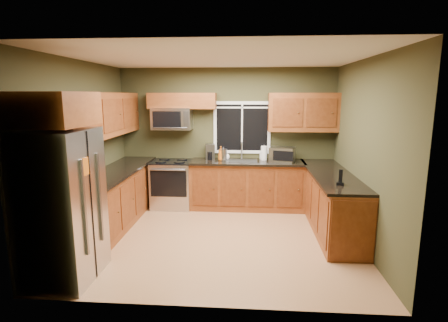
# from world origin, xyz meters

# --- Properties ---
(floor) EXTENTS (4.20, 4.20, 0.00)m
(floor) POSITION_xyz_m (0.00, 0.00, 0.00)
(floor) COLOR #A77249
(floor) RESTS_ON ground
(ceiling) EXTENTS (4.20, 4.20, 0.00)m
(ceiling) POSITION_xyz_m (0.00, 0.00, 2.70)
(ceiling) COLOR white
(ceiling) RESTS_ON back_wall
(back_wall) EXTENTS (4.20, 0.00, 4.20)m
(back_wall) POSITION_xyz_m (0.00, 1.80, 1.35)
(back_wall) COLOR #39381F
(back_wall) RESTS_ON ground
(front_wall) EXTENTS (4.20, 0.00, 4.20)m
(front_wall) POSITION_xyz_m (0.00, -1.80, 1.35)
(front_wall) COLOR #39381F
(front_wall) RESTS_ON ground
(left_wall) EXTENTS (0.00, 3.60, 3.60)m
(left_wall) POSITION_xyz_m (-2.10, 0.00, 1.35)
(left_wall) COLOR #39381F
(left_wall) RESTS_ON ground
(right_wall) EXTENTS (0.00, 3.60, 3.60)m
(right_wall) POSITION_xyz_m (2.10, 0.00, 1.35)
(right_wall) COLOR #39381F
(right_wall) RESTS_ON ground
(window) EXTENTS (1.12, 0.03, 1.02)m
(window) POSITION_xyz_m (0.30, 1.78, 1.55)
(window) COLOR white
(window) RESTS_ON back_wall
(base_cabinets_left) EXTENTS (0.60, 2.65, 0.90)m
(base_cabinets_left) POSITION_xyz_m (-1.80, 0.48, 0.45)
(base_cabinets_left) COLOR brown
(base_cabinets_left) RESTS_ON ground
(countertop_left) EXTENTS (0.65, 2.65, 0.04)m
(countertop_left) POSITION_xyz_m (-1.78, 0.48, 0.92)
(countertop_left) COLOR black
(countertop_left) RESTS_ON base_cabinets_left
(base_cabinets_back) EXTENTS (2.17, 0.60, 0.90)m
(base_cabinets_back) POSITION_xyz_m (0.42, 1.50, 0.45)
(base_cabinets_back) COLOR brown
(base_cabinets_back) RESTS_ON ground
(countertop_back) EXTENTS (2.17, 0.65, 0.04)m
(countertop_back) POSITION_xyz_m (0.42, 1.48, 0.92)
(countertop_back) COLOR black
(countertop_back) RESTS_ON base_cabinets_back
(base_cabinets_peninsula) EXTENTS (0.60, 2.52, 0.90)m
(base_cabinets_peninsula) POSITION_xyz_m (1.80, 0.54, 0.45)
(base_cabinets_peninsula) COLOR brown
(base_cabinets_peninsula) RESTS_ON ground
(countertop_peninsula) EXTENTS (0.65, 2.50, 0.04)m
(countertop_peninsula) POSITION_xyz_m (1.78, 0.55, 0.92)
(countertop_peninsula) COLOR black
(countertop_peninsula) RESTS_ON base_cabinets_peninsula
(upper_cabinets_left) EXTENTS (0.33, 2.65, 0.72)m
(upper_cabinets_left) POSITION_xyz_m (-1.94, 0.48, 1.86)
(upper_cabinets_left) COLOR brown
(upper_cabinets_left) RESTS_ON left_wall
(upper_cabinets_back_left) EXTENTS (1.30, 0.33, 0.30)m
(upper_cabinets_back_left) POSITION_xyz_m (-0.85, 1.64, 2.07)
(upper_cabinets_back_left) COLOR brown
(upper_cabinets_back_left) RESTS_ON back_wall
(upper_cabinets_back_right) EXTENTS (1.30, 0.33, 0.72)m
(upper_cabinets_back_right) POSITION_xyz_m (1.45, 1.64, 1.86)
(upper_cabinets_back_right) COLOR brown
(upper_cabinets_back_right) RESTS_ON back_wall
(upper_cabinet_over_fridge) EXTENTS (0.72, 0.90, 0.38)m
(upper_cabinet_over_fridge) POSITION_xyz_m (-1.74, -1.30, 2.03)
(upper_cabinet_over_fridge) COLOR brown
(upper_cabinet_over_fridge) RESTS_ON left_wall
(refrigerator) EXTENTS (0.74, 0.90, 1.80)m
(refrigerator) POSITION_xyz_m (-1.74, -1.30, 0.90)
(refrigerator) COLOR #B7B7BC
(refrigerator) RESTS_ON ground
(range) EXTENTS (0.76, 0.69, 0.94)m
(range) POSITION_xyz_m (-1.05, 1.47, 0.47)
(range) COLOR #B7B7BC
(range) RESTS_ON ground
(microwave) EXTENTS (0.76, 0.41, 0.42)m
(microwave) POSITION_xyz_m (-1.05, 1.61, 1.73)
(microwave) COLOR #B7B7BC
(microwave) RESTS_ON back_wall
(sink) EXTENTS (0.60, 0.42, 0.36)m
(sink) POSITION_xyz_m (0.30, 1.49, 0.95)
(sink) COLOR slate
(sink) RESTS_ON countertop_back
(toaster_oven) EXTENTS (0.52, 0.46, 0.28)m
(toaster_oven) POSITION_xyz_m (1.07, 1.46, 1.08)
(toaster_oven) COLOR #B7B7BC
(toaster_oven) RESTS_ON countertop_back
(coffee_maker) EXTENTS (0.21, 0.26, 0.30)m
(coffee_maker) POSITION_xyz_m (-0.32, 1.64, 1.08)
(coffee_maker) COLOR slate
(coffee_maker) RESTS_ON countertop_back
(kettle) EXTENTS (0.19, 0.19, 0.27)m
(kettle) POSITION_xyz_m (-0.05, 1.53, 1.06)
(kettle) COLOR #B7B7BC
(kettle) RESTS_ON countertop_back
(paper_towel_roll) EXTENTS (0.14, 0.14, 0.30)m
(paper_towel_roll) POSITION_xyz_m (0.73, 1.61, 1.08)
(paper_towel_roll) COLOR white
(paper_towel_roll) RESTS_ON countertop_back
(soap_bottle_a) EXTENTS (0.13, 0.13, 0.27)m
(soap_bottle_a) POSITION_xyz_m (-0.10, 1.50, 1.08)
(soap_bottle_a) COLOR #D26213
(soap_bottle_a) RESTS_ON countertop_back
(soap_bottle_b) EXTENTS (0.09, 0.09, 0.19)m
(soap_bottle_b) POSITION_xyz_m (0.70, 1.70, 1.04)
(soap_bottle_b) COLOR white
(soap_bottle_b) RESTS_ON countertop_back
(soap_bottle_c) EXTENTS (0.18, 0.18, 0.18)m
(soap_bottle_c) POSITION_xyz_m (0.00, 1.57, 1.03)
(soap_bottle_c) COLOR white
(soap_bottle_c) RESTS_ON countertop_back
(cordless_phone) EXTENTS (0.12, 0.12, 0.22)m
(cordless_phone) POSITION_xyz_m (1.73, -0.22, 1.01)
(cordless_phone) COLOR black
(cordless_phone) RESTS_ON countertop_peninsula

